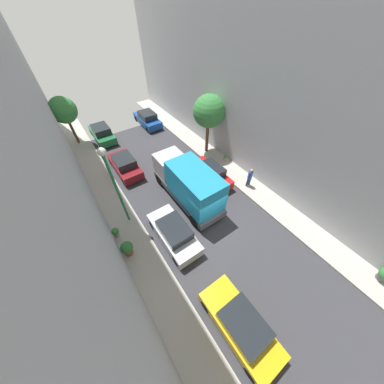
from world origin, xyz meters
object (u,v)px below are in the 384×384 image
delivery_truck (188,183)px  street_tree_0 (63,110)px  pedestrian (250,177)px  lamp_post (113,179)px  parked_car_left_2 (174,233)px  parked_car_right_2 (148,119)px  parked_car_left_4 (102,133)px  parked_car_right_1 (210,174)px  parked_car_left_1 (240,325)px  street_tree_1 (209,112)px  potted_plant_2 (116,232)px  potted_plant_5 (127,248)px  potted_plant_0 (226,158)px  parked_car_left_3 (125,165)px

delivery_truck → street_tree_0: 14.11m
delivery_truck → pedestrian: (4.84, -1.63, -0.71)m
street_tree_0 → lamp_post: bearing=-87.5°
parked_car_left_2 → parked_car_right_2: same height
parked_car_left_4 → parked_car_right_1: size_ratio=1.00×
parked_car_left_4 → pedestrian: 15.92m
parked_car_left_1 → street_tree_1: size_ratio=0.78×
potted_plant_2 → delivery_truck: bearing=0.1°
parked_car_right_2 → parked_car_left_1: bearing=-104.5°
pedestrian → potted_plant_5: size_ratio=1.56×
potted_plant_0 → parked_car_right_1: bearing=-158.8°
parked_car_left_1 → potted_plant_5: bearing=113.4°
parked_car_left_3 → parked_car_right_2: (5.40, 6.54, 0.00)m
parked_car_left_1 → parked_car_right_2: (5.40, 20.86, 0.00)m
parked_car_left_3 → street_tree_0: size_ratio=0.90×
pedestrian → potted_plant_5: bearing=-179.8°
parked_car_left_1 → parked_car_right_2: same height
street_tree_0 → potted_plant_0: size_ratio=6.80×
parked_car_right_2 → potted_plant_2: bearing=-124.0°
parked_car_left_4 → lamp_post: (-1.90, -11.64, 3.34)m
parked_car_left_1 → potted_plant_5: (-2.88, 6.67, 0.06)m
parked_car_left_4 → potted_plant_5: 14.34m
parked_car_right_1 → lamp_post: lamp_post is taller
parked_car_right_1 → potted_plant_0: parked_car_right_1 is taller
parked_car_right_2 → street_tree_1: (2.34, -8.30, 3.40)m
street_tree_0 → potted_plant_0: bearing=-46.2°
parked_car_right_1 → potted_plant_2: (-8.46, -0.81, -0.17)m
street_tree_0 → potted_plant_5: bearing=-91.8°
parked_car_left_1 → street_tree_1: (7.74, 12.56, 3.40)m
potted_plant_0 → lamp_post: size_ratio=0.11×
potted_plant_0 → pedestrian: bearing=-101.0°
delivery_truck → potted_plant_5: bearing=-163.5°
pedestrian → parked_car_right_2: bearing=98.6°
pedestrian → street_tree_0: (-9.96, 14.65, 2.53)m
parked_car_left_1 → potted_plant_2: 8.87m
parked_car_left_3 → potted_plant_2: 6.73m
street_tree_1 → potted_plant_2: (-10.79, -4.23, -3.57)m
parked_car_left_4 → street_tree_0: size_ratio=0.90×
parked_car_right_1 → potted_plant_2: bearing=-174.5°
street_tree_0 → potted_plant_2: bearing=-92.8°
parked_car_left_2 → parked_car_left_3: 8.32m
parked_car_right_2 → potted_plant_0: parked_car_right_2 is taller
parked_car_left_3 → pedestrian: size_ratio=2.44×
delivery_truck → potted_plant_2: (-5.76, -0.01, -1.23)m
parked_car_left_4 → parked_car_right_2: (5.40, 0.14, 0.00)m
pedestrian → street_tree_1: bearing=88.0°
street_tree_0 → lamp_post: 12.29m
pedestrian → delivery_truck: bearing=161.4°
parked_car_left_2 → street_tree_0: (-2.43, 15.36, 2.88)m
parked_car_left_3 → street_tree_1: (7.74, -1.76, 3.40)m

